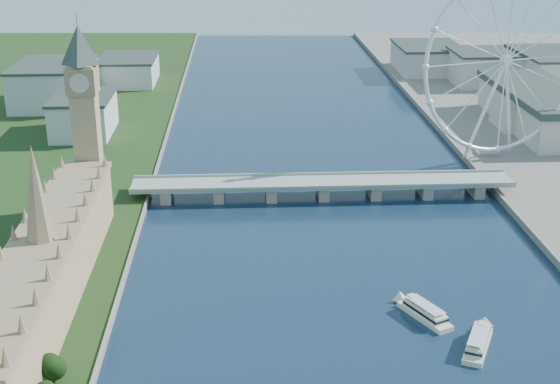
{
  "coord_description": "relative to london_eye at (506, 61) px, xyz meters",
  "views": [
    {
      "loc": [
        -46.77,
        -122.35,
        161.01
      ],
      "look_at": [
        -29.48,
        210.0,
        36.87
      ],
      "focal_mm": 50.0,
      "sensor_mm": 36.0,
      "label": 1
    }
  ],
  "objects": [
    {
      "name": "big_ben",
      "position": [
        -247.98,
        -77.08,
        -0.95
      ],
      "size": [
        20.02,
        20.02,
        110.0
      ],
      "color": "tan",
      "rests_on": "ground"
    },
    {
      "name": "tour_boat_near",
      "position": [
        -92.48,
        -198.26,
        -67.52
      ],
      "size": [
        20.76,
        30.86,
        6.77
      ],
      "primitive_type": null,
      "rotation": [
        0.0,
        0.0,
        0.47
      ],
      "color": "beige",
      "rests_on": "ground"
    },
    {
      "name": "tour_boat_far",
      "position": [
        -77.4,
        -222.2,
        -67.52
      ],
      "size": [
        20.36,
        31.2,
        6.81
      ],
      "primitive_type": null,
      "rotation": [
        0.0,
        0.0,
        -0.44
      ],
      "color": "beige",
      "rests_on": "ground"
    },
    {
      "name": "westminster_bridge",
      "position": [
        -119.98,
        -55.08,
        -60.89
      ],
      "size": [
        220.0,
        22.0,
        9.5
      ],
      "color": "gray",
      "rests_on": "ground"
    },
    {
      "name": "city_skyline",
      "position": [
        -80.75,
        205.0,
        -50.56
      ],
      "size": [
        505.0,
        280.0,
        32.0
      ],
      "color": "beige",
      "rests_on": "ground"
    },
    {
      "name": "county_hall",
      "position": [
        55.02,
        74.92,
        -67.52
      ],
      "size": [
        54.0,
        144.0,
        35.0
      ],
      "primitive_type": null,
      "color": "beige",
      "rests_on": "ground"
    },
    {
      "name": "london_eye",
      "position": [
        0.0,
        0.0,
        0.0
      ],
      "size": [
        113.6,
        39.12,
        124.3
      ],
      "color": "silver",
      "rests_on": "ground"
    },
    {
      "name": "parliament_range",
      "position": [
        -247.98,
        -185.08,
        -49.04
      ],
      "size": [
        24.0,
        200.0,
        70.0
      ],
      "color": "tan",
      "rests_on": "ground"
    }
  ]
}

